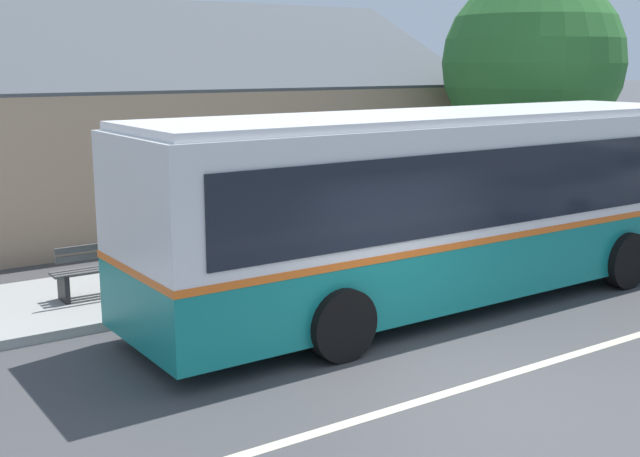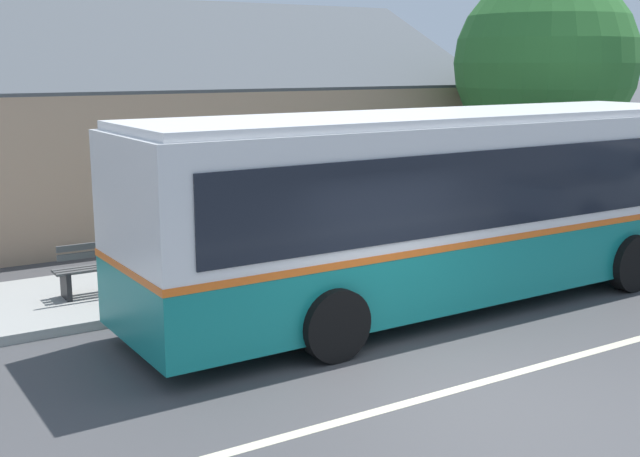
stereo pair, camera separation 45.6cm
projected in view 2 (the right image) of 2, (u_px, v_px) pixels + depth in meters
ground_plane at (462, 388)px, 9.81m from camera, size 300.00×300.00×0.00m
sidewalk_far at (243, 274)px, 14.79m from camera, size 60.00×3.00×0.15m
lane_divider_stripe at (462, 388)px, 9.81m from camera, size 60.00×0.16×0.01m
community_building at (25, 150)px, 19.94m from camera, size 22.16×9.63×6.57m
transit_bus at (443, 203)px, 12.96m from camera, size 10.70×2.88×3.14m
bench_down_street at (110, 268)px, 13.24m from camera, size 1.78×0.51×0.94m
street_tree_primary at (545, 63)px, 19.40m from camera, size 4.41×4.41×6.10m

